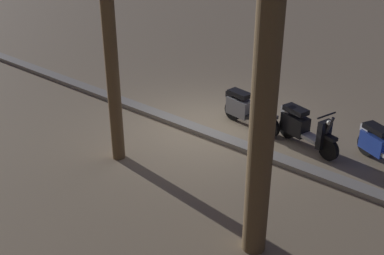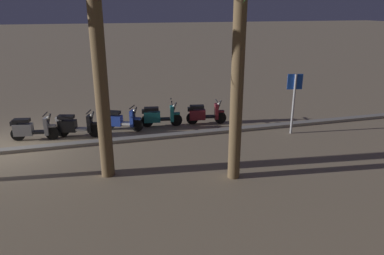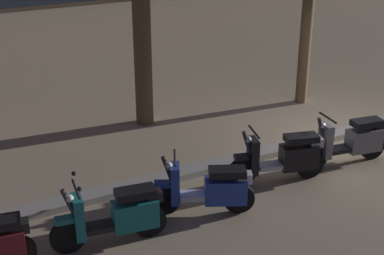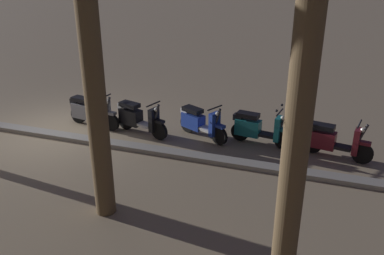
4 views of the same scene
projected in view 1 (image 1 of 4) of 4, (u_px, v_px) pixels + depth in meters
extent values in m
plane|color=#9E896B|center=(205.00, 128.00, 12.07)|extent=(200.00, 200.00, 0.00)
cube|color=gray|center=(199.00, 130.00, 11.87)|extent=(60.00, 0.36, 0.12)
cylinder|color=black|center=(367.00, 144.00, 10.78)|extent=(0.51, 0.32, 0.52)
cube|color=#233D9E|center=(375.00, 143.00, 10.53)|extent=(0.75, 0.59, 0.42)
cube|color=black|center=(377.00, 129.00, 10.39)|extent=(0.67, 0.54, 0.12)
cube|color=silver|center=(367.00, 128.00, 10.67)|extent=(0.30, 0.29, 0.16)
cylinder|color=black|center=(328.00, 149.00, 10.58)|extent=(0.53, 0.24, 0.52)
cylinder|color=black|center=(288.00, 128.00, 11.53)|extent=(0.53, 0.24, 0.52)
cube|color=silver|center=(309.00, 137.00, 10.99)|extent=(0.66, 0.44, 0.08)
cube|color=black|center=(295.00, 124.00, 11.28)|extent=(0.74, 0.50, 0.45)
cube|color=black|center=(296.00, 110.00, 11.13)|extent=(0.66, 0.46, 0.12)
cube|color=black|center=(324.00, 135.00, 10.58)|extent=(0.23, 0.37, 0.66)
cube|color=black|center=(330.00, 138.00, 10.45)|extent=(0.35, 0.24, 0.08)
cylinder|color=#333338|center=(328.00, 130.00, 10.46)|extent=(0.29, 0.15, 0.69)
cylinder|color=black|center=(327.00, 115.00, 10.37)|extent=(0.20, 0.55, 0.04)
sphere|color=white|center=(329.00, 123.00, 10.36)|extent=(0.12, 0.12, 0.12)
cube|color=silver|center=(287.00, 110.00, 11.38)|extent=(0.29, 0.26, 0.16)
cylinder|color=black|center=(270.00, 127.00, 11.56)|extent=(0.53, 0.18, 0.52)
cylinder|color=black|center=(233.00, 111.00, 12.42)|extent=(0.53, 0.18, 0.52)
cube|color=black|center=(253.00, 117.00, 11.93)|extent=(0.64, 0.38, 0.08)
cube|color=slate|center=(239.00, 107.00, 12.19)|extent=(0.72, 0.43, 0.45)
cube|color=black|center=(239.00, 94.00, 12.05)|extent=(0.64, 0.40, 0.12)
cube|color=slate|center=(266.00, 114.00, 11.56)|extent=(0.19, 0.36, 0.66)
cube|color=slate|center=(271.00, 116.00, 11.43)|extent=(0.34, 0.21, 0.08)
cylinder|color=#333338|center=(269.00, 109.00, 11.43)|extent=(0.29, 0.12, 0.69)
cylinder|color=black|center=(267.00, 96.00, 11.35)|extent=(0.13, 0.56, 0.04)
sphere|color=white|center=(270.00, 103.00, 11.34)|extent=(0.12, 0.12, 0.12)
cube|color=black|center=(231.00, 94.00, 12.28)|extent=(0.27, 0.24, 0.16)
cylinder|color=brown|center=(266.00, 75.00, 6.68)|extent=(0.40, 0.40, 6.20)
cylinder|color=brown|center=(109.00, 31.00, 9.48)|extent=(0.29, 0.29, 5.81)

